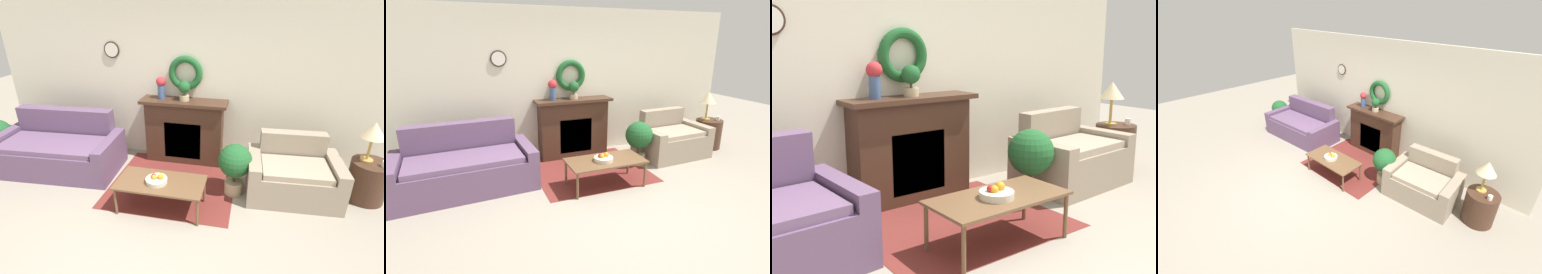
% 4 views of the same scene
% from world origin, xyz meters
% --- Properties ---
extents(ground_plane, '(16.00, 16.00, 0.00)m').
position_xyz_m(ground_plane, '(0.00, 0.00, 0.00)').
color(ground_plane, gray).
extents(floor_rug, '(1.87, 1.68, 0.01)m').
position_xyz_m(floor_rug, '(-0.02, 1.49, 0.00)').
color(floor_rug, maroon).
rests_on(floor_rug, ground_plane).
extents(wall_back, '(6.80, 0.18, 2.70)m').
position_xyz_m(wall_back, '(-0.00, 2.47, 1.36)').
color(wall_back, beige).
rests_on(wall_back, ground_plane).
extents(fireplace, '(1.43, 0.41, 1.11)m').
position_xyz_m(fireplace, '(-0.03, 2.27, 0.56)').
color(fireplace, '#42281C').
rests_on(fireplace, ground_plane).
extents(couch_left, '(2.05, 1.10, 0.94)m').
position_xyz_m(couch_left, '(-2.00, 1.56, 0.33)').
color(couch_left, '#604766').
rests_on(couch_left, ground_plane).
extents(loveseat_right, '(1.32, 0.93, 0.85)m').
position_xyz_m(loveseat_right, '(1.72, 1.60, 0.31)').
color(loveseat_right, gray).
rests_on(loveseat_right, ground_plane).
extents(coffee_table, '(1.17, 0.58, 0.42)m').
position_xyz_m(coffee_table, '(-0.02, 0.88, 0.39)').
color(coffee_table, brown).
rests_on(coffee_table, ground_plane).
extents(fruit_bowl, '(0.29, 0.29, 0.12)m').
position_xyz_m(fruit_bowl, '(-0.06, 0.85, 0.46)').
color(fruit_bowl, beige).
rests_on(fruit_bowl, coffee_table).
extents(side_table_by_loveseat, '(0.52, 0.52, 0.59)m').
position_xyz_m(side_table_by_loveseat, '(2.74, 1.70, 0.29)').
color(side_table_by_loveseat, '#42281C').
rests_on(side_table_by_loveseat, ground_plane).
extents(table_lamp, '(0.31, 0.31, 0.56)m').
position_xyz_m(table_lamp, '(2.68, 1.75, 1.02)').
color(table_lamp, '#B28E42').
rests_on(table_lamp, side_table_by_loveseat).
extents(mug, '(0.07, 0.07, 0.08)m').
position_xyz_m(mug, '(2.86, 1.61, 0.63)').
color(mug, silver).
rests_on(mug, side_table_by_loveseat).
extents(vase_on_mantel_left, '(0.16, 0.16, 0.36)m').
position_xyz_m(vase_on_mantel_left, '(-0.42, 2.27, 1.32)').
color(vase_on_mantel_left, '#3D5684').
rests_on(vase_on_mantel_left, fireplace).
extents(potted_plant_on_mantel, '(0.19, 0.19, 0.32)m').
position_xyz_m(potted_plant_on_mantel, '(-0.02, 2.25, 1.29)').
color(potted_plant_on_mantel, tan).
rests_on(potted_plant_on_mantel, fireplace).
extents(potted_plant_floor_by_couch, '(0.48, 0.48, 0.73)m').
position_xyz_m(potted_plant_floor_by_couch, '(-3.21, 1.62, 0.45)').
color(potted_plant_floor_by_couch, tan).
rests_on(potted_plant_floor_by_couch, ground_plane).
extents(potted_plant_floor_by_loveseat, '(0.48, 0.48, 0.78)m').
position_xyz_m(potted_plant_floor_by_loveseat, '(0.91, 1.44, 0.49)').
color(potted_plant_floor_by_loveseat, tan).
rests_on(potted_plant_floor_by_loveseat, ground_plane).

